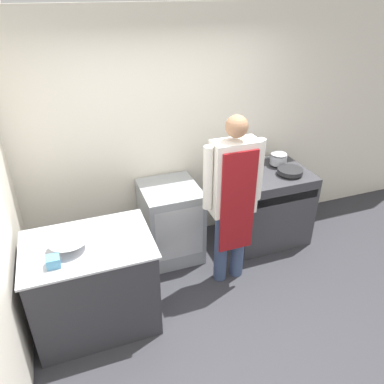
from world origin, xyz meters
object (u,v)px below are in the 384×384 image
object	(u,v)px
stock_pot	(250,158)
saute_pan	(290,171)
sauce_pot	(278,158)
fridge_unit	(171,221)
person_cook	(233,194)
plastic_tub	(53,262)
stove	(266,205)
mixing_bowl	(69,245)

from	to	relation	value
stock_pot	saute_pan	size ratio (longest dim) A/B	1.04
sauce_pot	fridge_unit	bearing A→B (deg)	-177.27
person_cook	plastic_tub	world-z (taller)	person_cook
stove	saute_pan	world-z (taller)	saute_pan
stock_pot	saute_pan	world-z (taller)	stock_pot
stove	saute_pan	distance (m)	0.55
person_cook	plastic_tub	distance (m)	1.74
plastic_tub	fridge_unit	bearing A→B (deg)	37.64
mixing_bowl	stock_pot	size ratio (longest dim) A/B	1.06
fridge_unit	mixing_bowl	size ratio (longest dim) A/B	2.73
person_cook	mixing_bowl	world-z (taller)	person_cook
fridge_unit	stock_pot	size ratio (longest dim) A/B	2.90
stove	plastic_tub	distance (m)	2.66
stove	plastic_tub	world-z (taller)	plastic_tub
person_cook	saute_pan	size ratio (longest dim) A/B	6.24
fridge_unit	mixing_bowl	world-z (taller)	mixing_bowl
mixing_bowl	sauce_pot	distance (m)	2.65
stove	stock_pot	bearing A→B (deg)	147.35
person_cook	stove	bearing A→B (deg)	36.11
stock_pot	sauce_pot	size ratio (longest dim) A/B	1.53
stove	stock_pot	xyz separation A→B (m)	(-0.21, 0.13, 0.61)
stove	saute_pan	size ratio (longest dim) A/B	3.14
fridge_unit	plastic_tub	size ratio (longest dim) A/B	8.52
fridge_unit	sauce_pot	size ratio (longest dim) A/B	4.42
person_cook	fridge_unit	bearing A→B (deg)	127.29
mixing_bowl	saute_pan	size ratio (longest dim) A/B	1.11
fridge_unit	plastic_tub	bearing A→B (deg)	-142.36
stock_pot	sauce_pot	xyz separation A→B (m)	(0.39, 0.00, -0.07)
person_cook	saute_pan	bearing A→B (deg)	23.92
mixing_bowl	saute_pan	xyz separation A→B (m)	(2.51, 0.58, -0.01)
mixing_bowl	sauce_pot	world-z (taller)	sauce_pot
stove	person_cook	world-z (taller)	person_cook
person_cook	saute_pan	world-z (taller)	person_cook
saute_pan	sauce_pot	size ratio (longest dim) A/B	1.47
sauce_pot	mixing_bowl	bearing A→B (deg)	-161.45
stove	fridge_unit	size ratio (longest dim) A/B	1.04
fridge_unit	saute_pan	distance (m)	1.50
plastic_tub	stock_pot	world-z (taller)	stock_pot
fridge_unit	person_cook	size ratio (longest dim) A/B	0.48
fridge_unit	sauce_pot	xyz separation A→B (m)	(1.40, 0.07, 0.55)
fridge_unit	person_cook	world-z (taller)	person_cook
stove	fridge_unit	distance (m)	1.21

